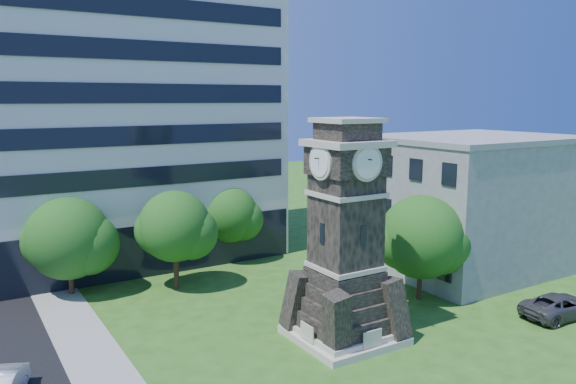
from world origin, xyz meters
TOP-DOWN VIEW (x-y plane):
  - ground at (0.00, 0.00)m, footprint 160.00×160.00m
  - sidewalk at (-9.50, 5.00)m, footprint 3.00×70.00m
  - clock_tower at (3.00, 2.00)m, footprint 5.40×5.40m
  - office_tall at (-3.20, 25.84)m, footprint 26.20×15.11m
  - office_low at (19.97, 8.00)m, footprint 15.20×12.20m
  - car_east_lot at (16.14, -2.44)m, footprint 5.40×2.82m
  - park_bench at (2.48, 1.90)m, footprint 2.06×0.55m
  - tree_nw at (-8.45, 17.48)m, footprint 6.16×5.60m
  - tree_nc at (-1.89, 14.89)m, footprint 5.48×4.99m
  - tree_ne at (4.28, 18.98)m, footprint 5.03×4.57m
  - tree_east at (11.14, 4.36)m, footprint 6.06×5.51m

SIDE VIEW (x-z plane):
  - ground at x=0.00m, z-range 0.00..0.00m
  - sidewalk at x=-9.50m, z-range 0.00..0.06m
  - park_bench at x=2.48m, z-range 0.03..1.10m
  - car_east_lot at x=16.14m, z-range 0.00..1.45m
  - tree_ne at x=4.28m, z-range 0.66..6.88m
  - tree_nw at x=-8.45m, z-range 0.41..7.15m
  - tree_east at x=11.14m, z-range 0.58..7.61m
  - tree_nc at x=-1.89m, z-range 0.82..7.80m
  - office_low at x=19.97m, z-range 0.01..10.41m
  - clock_tower at x=3.00m, z-range -0.83..11.39m
  - office_tall at x=-3.20m, z-range -0.08..28.52m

